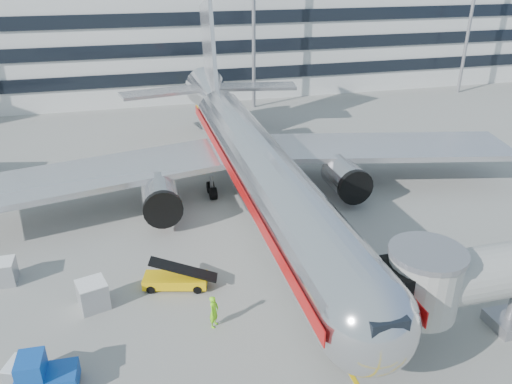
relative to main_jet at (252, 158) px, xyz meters
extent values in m
plane|color=gray|center=(0.00, -11.72, -4.23)|extent=(180.00, 180.00, 0.00)
cube|color=yellow|center=(0.00, -1.72, -4.23)|extent=(0.25, 70.00, 0.01)
cylinder|color=silver|center=(0.00, -3.72, -0.03)|extent=(5.00, 36.00, 5.00)
sphere|color=silver|center=(0.00, -21.72, -0.03)|extent=(5.00, 5.00, 5.00)
cone|color=silver|center=(0.00, 19.28, 0.57)|extent=(5.00, 10.00, 5.00)
cube|color=black|center=(0.00, -23.22, 1.09)|extent=(1.80, 1.20, 0.90)
cube|color=#B7B7BC|center=(13.00, 1.78, -0.83)|extent=(24.95, 12.07, 0.50)
cube|color=#B7B7BC|center=(-13.00, 1.78, -0.83)|extent=(24.95, 12.07, 0.50)
cylinder|color=#99999E|center=(8.00, -1.72, -2.03)|extent=(3.00, 4.20, 3.00)
cylinder|color=#99999E|center=(-8.00, -1.72, -2.03)|extent=(3.00, 4.20, 3.00)
cylinder|color=black|center=(8.00, -3.72, -2.03)|extent=(3.10, 0.50, 3.10)
cylinder|color=black|center=(-8.00, -3.72, -2.03)|extent=(3.10, 0.50, 3.10)
cube|color=#B7B7BC|center=(0.00, 19.78, 4.97)|extent=(0.45, 9.39, 13.72)
cube|color=#B7B7BC|center=(5.50, 20.28, 1.17)|extent=(10.41, 4.94, 0.35)
cube|color=#B7B7BC|center=(-5.50, 20.28, 1.17)|extent=(10.41, 4.94, 0.35)
cylinder|color=gray|center=(0.00, -19.72, -3.33)|extent=(0.24, 0.24, 1.80)
cylinder|color=black|center=(0.00, -19.72, -3.78)|extent=(0.35, 0.90, 0.90)
cylinder|color=gray|center=(3.20, 2.28, -3.23)|extent=(0.30, 0.30, 2.00)
cylinder|color=gray|center=(-3.20, 2.28, -3.23)|extent=(0.30, 0.30, 2.00)
cube|color=#AB0C0C|center=(2.52, -3.72, 0.27)|extent=(0.06, 38.00, 0.90)
cube|color=#AB0C0C|center=(-2.52, -3.72, 0.27)|extent=(0.06, 38.00, 0.90)
cylinder|color=#A8A8A3|center=(4.20, -19.72, -0.03)|extent=(3.80, 3.80, 3.40)
cylinder|color=gray|center=(4.20, -19.72, 1.87)|extent=(4.00, 4.00, 0.30)
cube|color=black|center=(2.90, -19.72, -0.03)|extent=(1.40, 2.60, 2.60)
cube|color=gray|center=(10.50, -19.72, -3.88)|extent=(2.20, 2.20, 0.70)
cylinder|color=black|center=(9.60, -19.72, -3.88)|extent=(0.35, 0.70, 0.70)
cube|color=silver|center=(0.00, 46.28, 3.27)|extent=(150.00, 24.00, 15.00)
cube|color=black|center=(0.00, 34.18, -0.23)|extent=(150.00, 0.30, 1.80)
cube|color=black|center=(0.00, 34.18, 3.77)|extent=(150.00, 0.30, 1.80)
cube|color=black|center=(0.00, 34.18, 7.77)|extent=(150.00, 0.30, 1.80)
cylinder|color=gray|center=(8.00, 30.28, 8.27)|extent=(0.50, 0.50, 25.00)
cylinder|color=gray|center=(42.00, 30.28, 8.27)|extent=(0.50, 0.50, 25.00)
cube|color=#E1B009|center=(-7.97, -10.81, -3.72)|extent=(4.39, 2.52, 0.66)
cube|color=black|center=(-7.97, -10.81, -2.87)|extent=(4.46, 2.12, 1.44)
cylinder|color=black|center=(-9.25, -9.78, -3.95)|extent=(0.61, 0.40, 0.56)
cylinder|color=black|center=(-9.59, -11.06, -3.95)|extent=(0.61, 0.40, 0.56)
cylinder|color=black|center=(-6.34, -10.56, -3.95)|extent=(0.61, 0.40, 0.56)
cylinder|color=black|center=(-6.68, -11.83, -3.95)|extent=(0.61, 0.40, 0.56)
cube|color=#0E439F|center=(-15.09, -17.88, -3.56)|extent=(2.98, 1.79, 0.94)
cube|color=#0E439F|center=(-15.72, -17.85, -2.62)|extent=(1.31, 1.61, 1.14)
cube|color=black|center=(-15.72, -17.85, -2.26)|extent=(1.20, 1.40, 0.10)
cylinder|color=black|center=(-15.99, -17.06, -3.87)|extent=(0.74, 0.34, 0.73)
cylinder|color=black|center=(-14.12, -17.14, -3.87)|extent=(0.74, 0.34, 0.73)
cube|color=#A5A7AC|center=(-13.10, -11.58, -3.37)|extent=(2.06, 2.06, 1.73)
cube|color=white|center=(-13.10, -11.58, -2.49)|extent=(2.06, 2.06, 0.06)
cube|color=#A5A7AC|center=(-18.93, -7.42, -3.44)|extent=(1.55, 1.55, 1.60)
cube|color=white|center=(-18.93, -7.42, -2.62)|extent=(1.55, 1.55, 0.06)
cube|color=#A5A7AC|center=(-16.30, -17.29, -3.51)|extent=(1.82, 1.82, 1.45)
cube|color=white|center=(-16.30, -17.29, -2.77)|extent=(1.82, 1.82, 0.05)
imported|color=#7FEF19|center=(-6.20, -15.23, -3.20)|extent=(0.84, 0.90, 2.06)
camera|label=1|loc=(-9.76, -38.35, 15.46)|focal=35.00mm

